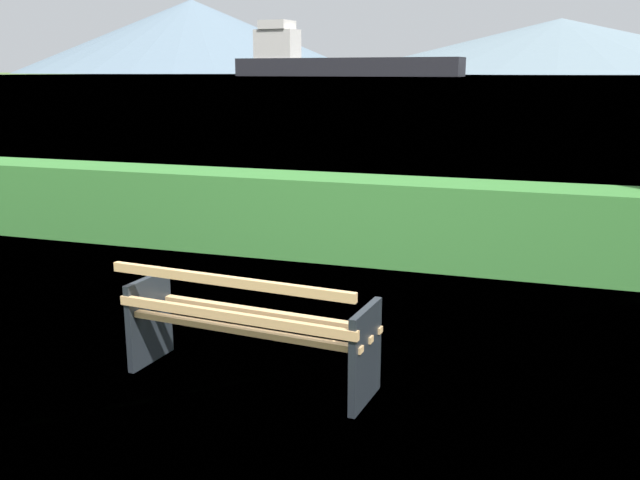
{
  "coord_description": "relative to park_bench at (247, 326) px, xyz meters",
  "views": [
    {
      "loc": [
        1.98,
        -4.38,
        2.2
      ],
      "look_at": [
        0.0,
        1.57,
        0.69
      ],
      "focal_mm": 39.6,
      "sensor_mm": 36.0,
      "label": 1
    }
  ],
  "objects": [
    {
      "name": "distant_hills",
      "position": [
        38.28,
        582.06,
        29.84
      ],
      "size": [
        930.65,
        377.77,
        68.35
      ],
      "color": "slate",
      "rests_on": "ground_plane"
    },
    {
      "name": "park_bench",
      "position": [
        0.0,
        0.0,
        0.0
      ],
      "size": [
        1.88,
        0.73,
        0.87
      ],
      "color": "tan",
      "rests_on": "ground_plane"
    },
    {
      "name": "ground_plane",
      "position": [
        0.01,
        0.06,
        -0.43
      ],
      "size": [
        1400.0,
        1400.0,
        0.0
      ],
      "primitive_type": "plane",
      "color": "#4C6B33"
    },
    {
      "name": "water_surface",
      "position": [
        0.01,
        307.99,
        -0.43
      ],
      "size": [
        620.0,
        620.0,
        0.0
      ],
      "primitive_type": "plane",
      "color": "#7A99A8",
      "rests_on": "ground_plane"
    },
    {
      "name": "cargo_ship_large",
      "position": [
        -87.59,
        275.58,
        5.82
      ],
      "size": [
        95.69,
        21.73,
        22.35
      ],
      "color": "#232328",
      "rests_on": "water_surface"
    },
    {
      "name": "hedge_row",
      "position": [
        0.01,
        3.62,
        0.05
      ],
      "size": [
        11.94,
        0.8,
        0.97
      ],
      "primitive_type": "cube",
      "color": "#387A33",
      "rests_on": "ground_plane"
    }
  ]
}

